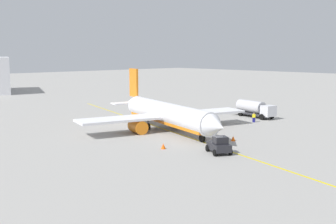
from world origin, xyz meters
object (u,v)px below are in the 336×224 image
(safety_cone_nose, at_px, (163,146))
(refueling_worker, at_px, (254,118))
(pushback_tug, at_px, (219,145))
(airplane, at_px, (166,114))
(safety_cone_wingtip, at_px, (233,138))
(fuel_tanker, at_px, (255,108))

(safety_cone_nose, bearing_deg, refueling_worker, 99.49)
(pushback_tug, distance_m, refueling_worker, 25.22)
(airplane, height_order, safety_cone_wingtip, airplane)
(airplane, distance_m, safety_cone_wingtip, 12.86)
(airplane, relative_size, fuel_tanker, 3.14)
(airplane, relative_size, safety_cone_wingtip, 43.60)
(safety_cone_wingtip, bearing_deg, fuel_tanker, 117.96)
(airplane, height_order, refueling_worker, airplane)
(fuel_tanker, distance_m, safety_cone_nose, 32.15)
(pushback_tug, xyz_separation_m, safety_cone_nose, (-6.54, -3.38, -0.65))
(fuel_tanker, bearing_deg, safety_cone_nose, -75.93)
(refueling_worker, xyz_separation_m, safety_cone_wingtip, (7.49, -15.56, -0.47))
(refueling_worker, xyz_separation_m, safety_cone_nose, (4.37, -26.12, -0.46))
(pushback_tug, xyz_separation_m, safety_cone_wingtip, (-3.42, 7.18, -0.65))
(airplane, bearing_deg, safety_cone_nose, -44.81)
(fuel_tanker, height_order, pushback_tug, fuel_tanker)
(pushback_tug, distance_m, safety_cone_wingtip, 7.98)
(safety_cone_nose, bearing_deg, airplane, 135.19)
(pushback_tug, height_order, safety_cone_wingtip, pushback_tug)
(pushback_tug, relative_size, refueling_worker, 2.41)
(refueling_worker, height_order, safety_cone_wingtip, refueling_worker)
(fuel_tanker, xyz_separation_m, safety_cone_nose, (7.81, -31.16, -1.35))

